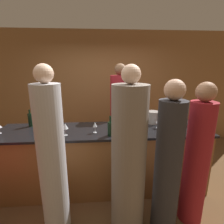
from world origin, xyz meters
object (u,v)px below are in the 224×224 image
bartender (120,119)px  guest_4 (168,165)px  guest_1 (52,162)px  guest_2 (197,160)px  wine_bottle_0 (194,118)px  wine_bottle_2 (30,120)px  wine_bottle_1 (110,128)px  ice_bucket (153,117)px  guest_0 (129,160)px

bartender → guest_4: 1.64m
guest_1 → guest_2: 1.71m
guest_2 → wine_bottle_0: bearing=64.9°
guest_2 → bartender: bearing=117.1°
guest_1 → wine_bottle_2: bearing=119.7°
wine_bottle_1 → wine_bottle_2: bearing=158.8°
guest_2 → wine_bottle_1: (-1.02, 0.47, 0.27)m
bartender → wine_bottle_1: size_ratio=7.02×
guest_1 → ice_bucket: guest_1 is taller
bartender → guest_4: size_ratio=1.09×
guest_1 → wine_bottle_0: bearing=24.0°
guest_0 → wine_bottle_0: bearing=36.4°
bartender → guest_1: bartender is taller
ice_bucket → bartender: bearing=134.1°
guest_2 → guest_4: 0.42m
guest_2 → guest_4: bearing=-165.7°
guest_2 → guest_4: guest_4 is taller
bartender → wine_bottle_2: bartender is taller
wine_bottle_0 → wine_bottle_1: (-1.44, -0.41, 0.00)m
guest_4 → ice_bucket: (0.14, 1.08, 0.25)m
guest_2 → wine_bottle_1: 1.16m
wine_bottle_1 → bartender: bearing=76.0°
wine_bottle_0 → guest_4: bearing=-129.7°
guest_4 → guest_1: bearing=178.2°
wine_bottle_0 → guest_2: bearing=-115.1°
guest_1 → wine_bottle_0: guest_1 is taller
bartender → guest_2: (0.77, -1.50, -0.08)m
guest_2 → wine_bottle_2: (-2.29, 0.96, 0.27)m
guest_0 → wine_bottle_1: bearing=108.4°
guest_1 → guest_2: bearing=2.1°
guest_0 → ice_bucket: bearing=60.0°
bartender → guest_2: size_ratio=1.12×
wine_bottle_0 → ice_bucket: bearing=172.2°
wine_bottle_0 → ice_bucket: size_ratio=1.28×
bartender → guest_1: bearing=59.1°
wine_bottle_2 → guest_4: bearing=-29.5°
guest_1 → wine_bottle_1: (0.68, 0.54, 0.18)m
guest_0 → ice_bucket: guest_0 is taller
guest_0 → guest_2: bearing=3.3°
bartender → wine_bottle_0: bearing=152.4°
guest_1 → wine_bottle_2: (-0.59, 1.03, 0.19)m
bartender → wine_bottle_0: bartender is taller
guest_1 → wine_bottle_0: 2.32m
guest_4 → guest_2: bearing=14.3°
guest_4 → bartender: bearing=102.8°
guest_2 → ice_bucket: (-0.26, 0.97, 0.26)m
guest_1 → guest_4: bearing=-1.8°
guest_2 → wine_bottle_2: 2.50m
guest_4 → guest_0: bearing=173.1°
wine_bottle_2 → guest_2: bearing=-22.9°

